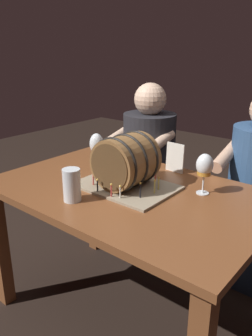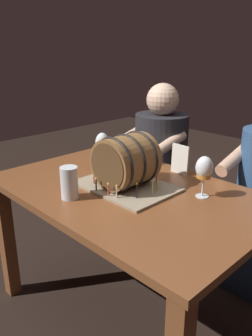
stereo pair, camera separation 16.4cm
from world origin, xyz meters
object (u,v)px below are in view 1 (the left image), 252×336
object	(u,v)px
wine_glass_white	(134,144)
beer_pint	(72,186)
wine_glass_empty	(97,145)
menu_card	(175,158)
wine_glass_amber	(205,167)
barrel_cake	(126,163)
person_seated_left	(148,170)
dining_table	(128,210)

from	to	relation	value
wine_glass_white	beer_pint	xyz separation A→B (m)	(0.10, -0.57, -0.05)
wine_glass_empty	menu_card	size ratio (longest dim) A/B	1.26
wine_glass_amber	menu_card	xyz separation A→B (m)	(-0.26, 0.17, -0.05)
barrel_cake	beer_pint	size ratio (longest dim) A/B	3.14
wine_glass_amber	beer_pint	world-z (taller)	wine_glass_amber
barrel_cake	person_seated_left	distance (m)	0.86
wine_glass_amber	wine_glass_white	distance (m)	0.53
wine_glass_empty	beer_pint	bearing A→B (deg)	-60.48
menu_card	beer_pint	bearing A→B (deg)	-100.62
barrel_cake	dining_table	bearing A→B (deg)	-19.93
wine_glass_amber	menu_card	bearing A→B (deg)	146.76
menu_card	wine_glass_white	bearing A→B (deg)	-167.69
beer_pint	person_seated_left	xyz separation A→B (m)	(-0.29, 0.98, -0.26)
barrel_cake	wine_glass_white	xyz separation A→B (m)	(-0.19, 0.30, -0.01)
wine_glass_empty	menu_card	xyz separation A→B (m)	(0.37, 0.23, -0.06)
dining_table	person_seated_left	size ratio (longest dim) A/B	1.14
barrel_cake	menu_card	distance (m)	0.35
wine_glass_white	person_seated_left	bearing A→B (deg)	114.60
dining_table	menu_card	xyz separation A→B (m)	(0.04, 0.35, 0.19)
wine_glass_white	beer_pint	size ratio (longest dim) A/B	1.21
beer_pint	wine_glass_empty	bearing A→B (deg)	119.52
barrel_cake	wine_glass_white	world-z (taller)	barrel_cake
wine_glass_white	menu_card	bearing A→B (deg)	9.20
wine_glass_empty	person_seated_left	bearing A→B (deg)	96.89
menu_card	person_seated_left	bearing A→B (deg)	143.21
wine_glass_amber	person_seated_left	xyz separation A→B (m)	(-0.70, 0.54, -0.32)
wine_glass_empty	person_seated_left	distance (m)	0.69
person_seated_left	beer_pint	bearing A→B (deg)	-73.61
dining_table	wine_glass_empty	distance (m)	0.43
barrel_cake	menu_card	size ratio (longest dim) A/B	2.92
menu_card	person_seated_left	size ratio (longest dim) A/B	0.14
wine_glass_amber	person_seated_left	bearing A→B (deg)	142.46
dining_table	wine_glass_empty	xyz separation A→B (m)	(-0.32, 0.12, 0.25)
barrel_cake	wine_glass_empty	xyz separation A→B (m)	(-0.30, 0.11, 0.02)
person_seated_left	wine_glass_empty	bearing A→B (deg)	-83.11
beer_pint	wine_glass_amber	bearing A→B (deg)	47.05
wine_glass_amber	menu_card	distance (m)	0.32
wine_glass_amber	dining_table	bearing A→B (deg)	-149.65
menu_card	dining_table	bearing A→B (deg)	-93.95
wine_glass_amber	menu_card	size ratio (longest dim) A/B	1.21
wine_glass_empty	wine_glass_amber	world-z (taller)	wine_glass_empty
barrel_cake	person_seated_left	world-z (taller)	person_seated_left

